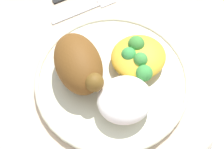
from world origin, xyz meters
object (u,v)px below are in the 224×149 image
Objects in this scene: plate at (112,79)px; rice_pile at (124,100)px; roasted_chicken at (79,64)px; fork at (87,9)px; mac_cheese_with_broccoli at (138,57)px.

plate is 0.07m from rice_pile.
fork is (-0.15, 0.06, -0.05)m from roasted_chicken.
roasted_chicken is at bearing -22.60° from fork.
plate is 0.06m from mac_cheese_with_broccoli.
rice_pile is 0.64× the size of fork.
roasted_chicken is 0.10m from rice_pile.
plate reaches higher than fork.
fork is at bearing 157.40° from roasted_chicken.
roasted_chicken is (-0.03, -0.05, 0.04)m from plate.
plate is 1.94× the size of fork.
rice_pile reaches higher than fork.
rice_pile is (0.08, 0.05, -0.01)m from roasted_chicken.
roasted_chicken is 0.88× the size of fork.
mac_cheese_with_broccoli is 0.17m from fork.
roasted_chicken is at bearing -97.22° from mac_cheese_with_broccoli.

